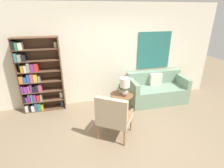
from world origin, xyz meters
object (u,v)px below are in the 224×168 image
at_px(couch, 156,90).
at_px(bookshelf, 36,79).
at_px(armchair, 113,115).
at_px(side_table, 122,96).
at_px(potted_plant, 122,87).
at_px(table_lamp, 125,85).

bearing_deg(couch, bookshelf, 175.67).
height_order(armchair, side_table, armchair).
bearing_deg(potted_plant, bookshelf, 167.86).
height_order(side_table, table_lamp, table_lamp).
height_order(couch, table_lamp, table_lamp).
xyz_separation_m(armchair, table_lamp, (0.51, 0.89, 0.24)).
relative_size(side_table, potted_plant, 2.27).
distance_m(side_table, table_lamp, 0.35).
bearing_deg(armchair, table_lamp, 60.14).
relative_size(bookshelf, armchair, 1.95).
distance_m(armchair, potted_plant, 1.25).
xyz_separation_m(couch, side_table, (-1.17, -0.38, 0.13)).
relative_size(couch, table_lamp, 3.43).
bearing_deg(side_table, potted_plant, 70.64).
height_order(bookshelf, side_table, bookshelf).
distance_m(armchair, table_lamp, 1.05).
bearing_deg(bookshelf, armchair, -44.45).
bearing_deg(side_table, table_lamp, -57.60).
relative_size(couch, side_table, 2.76).
bearing_deg(potted_plant, armchair, -114.55).
bearing_deg(side_table, armchair, -115.39).
bearing_deg(side_table, bookshelf, 163.32).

